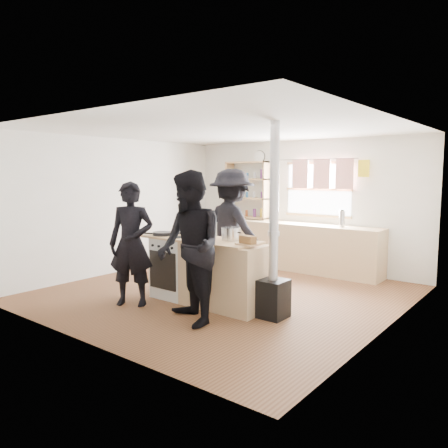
{
  "coord_description": "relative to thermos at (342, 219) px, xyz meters",
  "views": [
    {
      "loc": [
        4.1,
        -5.19,
        1.85
      ],
      "look_at": [
        0.09,
        -0.1,
        1.1
      ],
      "focal_mm": 35.0,
      "sensor_mm": 36.0,
      "label": 1
    }
  ],
  "objects": [
    {
      "name": "ground",
      "position": [
        -0.96,
        -2.22,
        -1.05
      ],
      "size": [
        5.0,
        5.0,
        0.01
      ],
      "primitive_type": "cube",
      "color": "brown",
      "rests_on": "ground"
    },
    {
      "name": "back_counter",
      "position": [
        -0.96,
        0.0,
        -0.6
      ],
      "size": [
        3.4,
        0.55,
        0.9
      ],
      "primitive_type": "cube",
      "color": "tan",
      "rests_on": "ground"
    },
    {
      "name": "shelving_unit",
      "position": [
        -2.16,
        0.12,
        0.46
      ],
      "size": [
        1.0,
        0.28,
        1.2
      ],
      "color": "tan",
      "rests_on": "back_counter"
    },
    {
      "name": "thermos",
      "position": [
        0.0,
        0.0,
        0.0
      ],
      "size": [
        0.1,
        0.1,
        0.3
      ],
      "primitive_type": "cylinder",
      "color": "silver",
      "rests_on": "back_counter"
    },
    {
      "name": "cooking_island",
      "position": [
        -0.81,
        -2.77,
        -0.58
      ],
      "size": [
        1.97,
        0.64,
        0.93
      ],
      "color": "white",
      "rests_on": "ground"
    },
    {
      "name": "skillet_greens",
      "position": [
        -1.59,
        -2.9,
        -0.09
      ],
      "size": [
        0.4,
        0.4,
        0.05
      ],
      "color": "black",
      "rests_on": "cooking_island"
    },
    {
      "name": "roast_tray",
      "position": [
        -0.88,
        -2.8,
        -0.08
      ],
      "size": [
        0.39,
        0.36,
        0.07
      ],
      "color": "silver",
      "rests_on": "cooking_island"
    },
    {
      "name": "stockpot_stove",
      "position": [
        -1.26,
        -2.68,
        -0.04
      ],
      "size": [
        0.22,
        0.22,
        0.18
      ],
      "color": "#B4B4B6",
      "rests_on": "cooking_island"
    },
    {
      "name": "stockpot_counter",
      "position": [
        -0.49,
        -2.64,
        -0.03
      ],
      "size": [
        0.27,
        0.27,
        0.2
      ],
      "color": "#BBBBBD",
      "rests_on": "cooking_island"
    },
    {
      "name": "bread_board",
      "position": [
        -0.07,
        -2.84,
        -0.07
      ],
      "size": [
        0.31,
        0.25,
        0.12
      ],
      "color": "tan",
      "rests_on": "cooking_island"
    },
    {
      "name": "flue_heater",
      "position": [
        0.25,
        -2.72,
        -0.4
      ],
      "size": [
        0.35,
        0.35,
        2.5
      ],
      "color": "black",
      "rests_on": "ground"
    },
    {
      "name": "person_near_left",
      "position": [
        -1.61,
        -3.48,
        -0.18
      ],
      "size": [
        0.76,
        0.68,
        1.74
      ],
      "primitive_type": "imported",
      "rotation": [
        0.0,
        0.0,
        0.53
      ],
      "color": "black",
      "rests_on": "ground"
    },
    {
      "name": "person_near_right",
      "position": [
        -0.43,
        -3.55,
        -0.1
      ],
      "size": [
        1.15,
        1.06,
        1.9
      ],
      "primitive_type": "imported",
      "rotation": [
        0.0,
        0.0,
        -0.47
      ],
      "color": "black",
      "rests_on": "ground"
    },
    {
      "name": "person_far",
      "position": [
        -1.09,
        -1.83,
        -0.09
      ],
      "size": [
        1.33,
        0.89,
        1.93
      ],
      "primitive_type": "imported",
      "rotation": [
        0.0,
        0.0,
        3.0
      ],
      "color": "black",
      "rests_on": "ground"
    }
  ]
}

